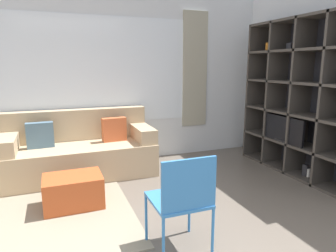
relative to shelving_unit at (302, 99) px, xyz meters
The scene contains 7 objects.
wall_back 3.09m from the shelving_unit, 151.06° to the left, with size 6.92×0.11×2.70m.
wall_right 0.42m from the shelving_unit, 50.06° to the right, with size 0.07×4.60×2.70m, color silver.
area_rug 3.95m from the shelving_unit, behind, with size 2.57×2.27×0.01m, color gray.
shelving_unit is the anchor object (origin of this frame).
couch_main 3.18m from the shelving_unit, 160.56° to the left, with size 2.02×0.84×0.90m.
ottoman 3.22m from the shelving_unit, behind, with size 0.62×0.45×0.35m.
folding_chair 2.67m from the shelving_unit, 153.09° to the right, with size 0.44×0.46×0.86m.
Camera 1 is at (-0.53, -1.25, 1.53)m, focal length 32.00 mm.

